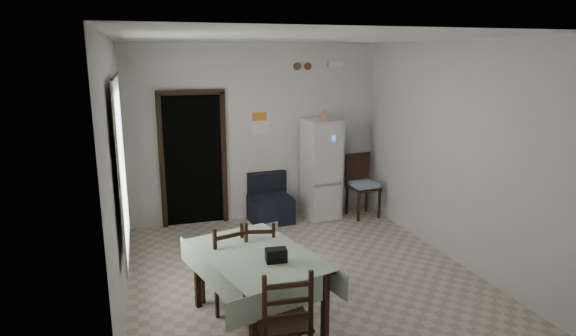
% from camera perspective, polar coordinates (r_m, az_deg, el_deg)
% --- Properties ---
extents(ground, '(4.50, 4.50, 0.00)m').
position_cam_1_polar(ground, '(6.30, 1.38, -12.16)').
color(ground, '#B3A692').
rests_on(ground, ground).
extents(ceiling, '(4.20, 4.50, 0.02)m').
position_cam_1_polar(ceiling, '(5.69, 1.55, 15.25)').
color(ceiling, white).
rests_on(ceiling, ground).
extents(wall_back, '(4.20, 0.02, 2.90)m').
position_cam_1_polar(wall_back, '(7.95, -3.75, 4.18)').
color(wall_back, silver).
rests_on(wall_back, ground).
extents(wall_front, '(4.20, 0.02, 2.90)m').
position_cam_1_polar(wall_front, '(3.84, 12.33, -6.12)').
color(wall_front, silver).
rests_on(wall_front, ground).
extents(wall_left, '(0.02, 4.50, 2.90)m').
position_cam_1_polar(wall_left, '(5.54, -19.61, -0.60)').
color(wall_left, silver).
rests_on(wall_left, ground).
extents(wall_right, '(0.02, 4.50, 2.90)m').
position_cam_1_polar(wall_right, '(6.78, 18.53, 1.93)').
color(wall_right, silver).
rests_on(wall_right, ground).
extents(doorway, '(1.06, 0.52, 2.22)m').
position_cam_1_polar(doorway, '(8.05, -11.34, 1.23)').
color(doorway, black).
rests_on(doorway, ground).
extents(window_recess, '(0.10, 1.20, 1.60)m').
position_cam_1_polar(window_recess, '(5.32, -20.29, -0.09)').
color(window_recess, silver).
rests_on(window_recess, ground).
extents(curtain, '(0.02, 1.45, 1.85)m').
position_cam_1_polar(curtain, '(5.32, -19.11, -0.01)').
color(curtain, white).
rests_on(curtain, ground).
extents(curtain_rod, '(0.02, 1.60, 0.02)m').
position_cam_1_polar(curtain_rod, '(5.19, -19.80, 10.26)').
color(curtain_rod, black).
rests_on(curtain_rod, ground).
extents(calendar, '(0.28, 0.02, 0.40)m').
position_cam_1_polar(calendar, '(7.92, -3.40, 5.39)').
color(calendar, white).
rests_on(calendar, ground).
extents(calendar_image, '(0.24, 0.01, 0.14)m').
position_cam_1_polar(calendar_image, '(7.91, -3.40, 6.11)').
color(calendar_image, orange).
rests_on(calendar_image, ground).
extents(light_switch, '(0.08, 0.02, 0.12)m').
position_cam_1_polar(light_switch, '(8.04, -2.65, 1.75)').
color(light_switch, beige).
rests_on(light_switch, ground).
extents(vent_left, '(0.12, 0.03, 0.12)m').
position_cam_1_polar(vent_left, '(8.03, 1.12, 11.96)').
color(vent_left, brown).
rests_on(vent_left, ground).
extents(vent_right, '(0.12, 0.03, 0.12)m').
position_cam_1_polar(vent_right, '(8.09, 2.36, 11.97)').
color(vent_right, brown).
rests_on(vent_right, ground).
extents(emergency_light, '(0.25, 0.07, 0.09)m').
position_cam_1_polar(emergency_light, '(8.23, 5.58, 12.15)').
color(emergency_light, white).
rests_on(emergency_light, ground).
extents(fridge, '(0.60, 0.60, 1.67)m').
position_cam_1_polar(fridge, '(8.07, 3.96, -0.13)').
color(fridge, silver).
rests_on(fridge, ground).
extents(tan_cone, '(0.22, 0.22, 0.16)m').
position_cam_1_polar(tan_cone, '(7.86, 4.36, 6.31)').
color(tan_cone, tan).
rests_on(tan_cone, fridge).
extents(navy_seat, '(0.71, 0.69, 0.80)m').
position_cam_1_polar(navy_seat, '(7.92, -2.07, -3.66)').
color(navy_seat, black).
rests_on(navy_seat, ground).
extents(corner_chair, '(0.51, 0.51, 1.07)m').
position_cam_1_polar(corner_chair, '(8.25, 8.92, -2.13)').
color(corner_chair, black).
rests_on(corner_chair, ground).
extents(dining_table, '(1.33, 1.69, 0.77)m').
position_cam_1_polar(dining_table, '(5.05, -3.70, -14.09)').
color(dining_table, '#A9C0A4').
rests_on(dining_table, ground).
extents(black_bag, '(0.21, 0.14, 0.13)m').
position_cam_1_polar(black_bag, '(4.67, -1.42, -10.31)').
color(black_bag, black).
rests_on(black_bag, dining_table).
extents(dining_chair_far_left, '(0.52, 0.52, 0.98)m').
position_cam_1_polar(dining_chair_far_left, '(5.36, -7.59, -11.26)').
color(dining_chair_far_left, black).
rests_on(dining_chair_far_left, ground).
extents(dining_chair_far_right, '(0.48, 0.48, 0.93)m').
position_cam_1_polar(dining_chair_far_right, '(5.55, -3.56, -10.51)').
color(dining_chair_far_right, black).
rests_on(dining_chair_far_right, ground).
extents(dining_chair_near_head, '(0.48, 0.48, 1.03)m').
position_cam_1_polar(dining_chair_near_head, '(4.28, -0.59, -17.52)').
color(dining_chair_near_head, black).
rests_on(dining_chair_near_head, ground).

